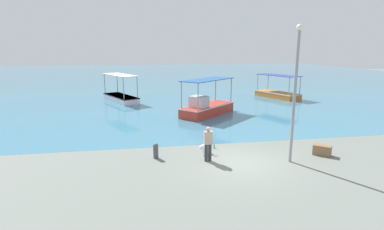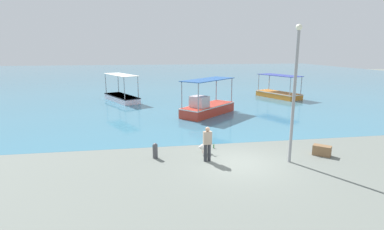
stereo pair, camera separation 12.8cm
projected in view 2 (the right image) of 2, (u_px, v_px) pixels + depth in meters
ground at (240, 163)px, 14.10m from camera, size 120.00×120.00×0.00m
harbor_water at (165, 76)px, 60.36m from camera, size 110.00×90.00×0.00m
fishing_boat_near_left at (122, 96)px, 30.84m from camera, size 3.97×5.70×2.73m
fishing_boat_far_right at (278, 93)px, 33.10m from camera, size 3.75×5.49×2.49m
fishing_boat_far_left at (207, 107)px, 24.38m from camera, size 5.19×5.02×2.89m
pelican at (204, 146)px, 15.34m from camera, size 0.77×0.48×0.80m
lamp_post at (295, 88)px, 13.50m from camera, size 0.28×0.28×6.32m
mooring_bollard at (155, 150)px, 14.67m from camera, size 0.26×0.26×0.76m
fisherman_standing at (207, 143)px, 14.16m from camera, size 0.41×0.23×1.69m
cargo_crate at (322, 150)px, 15.07m from camera, size 0.93×0.90×0.52m
glass_bottle at (214, 146)px, 16.18m from camera, size 0.07×0.07×0.27m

